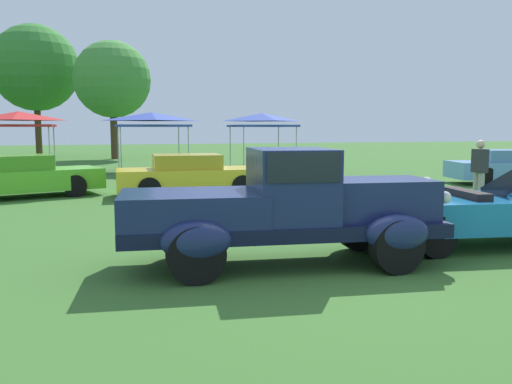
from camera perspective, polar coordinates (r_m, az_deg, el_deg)
ground_plane at (r=7.59m, az=6.06°, el=-8.26°), size 120.00×120.00×0.00m
feature_pickup_truck at (r=7.59m, az=3.19°, el=-1.53°), size 4.78×2.21×1.70m
neighbor_convertible at (r=9.86m, az=24.47°, el=-1.89°), size 4.56×2.34×1.40m
show_car_lime at (r=16.52m, az=-24.32°, el=1.52°), size 4.71×2.95×1.22m
show_car_yellow at (r=15.65m, az=-7.01°, el=1.82°), size 4.47×1.85×1.22m
show_car_skyblue at (r=20.98m, az=25.89°, el=2.47°), size 4.52×2.57×1.22m
spectator_by_row at (r=14.60m, az=23.15°, el=2.18°), size 0.27×0.42×1.69m
canopy_tent_left_field at (r=24.86m, az=-24.42°, el=7.34°), size 2.84×2.84×2.71m
canopy_tent_center_field at (r=24.55m, az=-11.33°, el=7.84°), size 3.21×3.21×2.71m
canopy_tent_right_field at (r=25.43m, az=0.68°, el=7.94°), size 2.84×2.84×2.71m
treeline_mid_left at (r=40.63m, az=-22.91°, el=12.32°), size 5.99×5.99×9.17m
treeline_center at (r=35.45m, az=-15.38°, el=11.71°), size 4.89×4.89×7.54m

